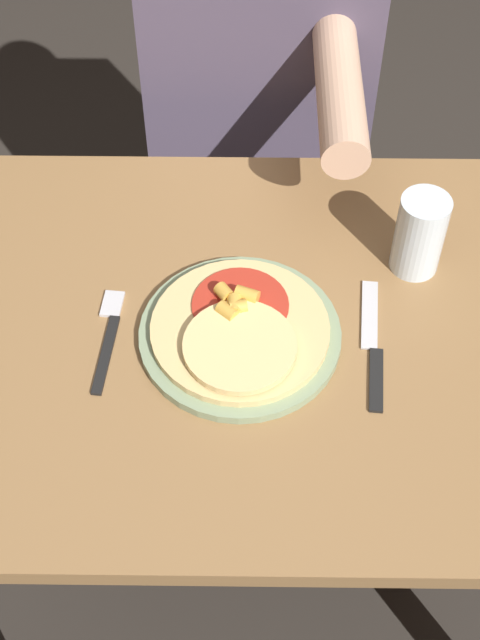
% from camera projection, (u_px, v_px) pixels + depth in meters
% --- Properties ---
extents(ground_plane, '(8.00, 8.00, 0.00)m').
position_uv_depth(ground_plane, '(253.00, 556.00, 1.82)').
color(ground_plane, '#2D2823').
extents(dining_table, '(0.99, 0.71, 0.76)m').
position_uv_depth(dining_table, '(258.00, 387.00, 1.34)').
color(dining_table, olive).
rests_on(dining_table, ground_plane).
extents(plate, '(0.28, 0.28, 0.01)m').
position_uv_depth(plate, '(240.00, 335.00, 1.21)').
color(plate, gray).
rests_on(plate, dining_table).
extents(pizza, '(0.24, 0.24, 0.04)m').
position_uv_depth(pizza, '(240.00, 330.00, 1.19)').
color(pizza, '#DBBC7A').
rests_on(pizza, plate).
extents(fork, '(0.03, 0.18, 0.00)m').
position_uv_depth(fork, '(109.00, 333.00, 1.22)').
color(fork, black).
rests_on(fork, dining_table).
extents(knife, '(0.03, 0.22, 0.00)m').
position_uv_depth(knife, '(373.00, 346.00, 1.21)').
color(knife, black).
rests_on(knife, dining_table).
extents(drinking_glass, '(0.07, 0.07, 0.13)m').
position_uv_depth(drinking_glass, '(420.00, 234.00, 1.25)').
color(drinking_glass, silver).
rests_on(drinking_glass, dining_table).
extents(person_diner, '(0.40, 0.52, 1.22)m').
position_uv_depth(person_diner, '(259.00, 88.00, 1.62)').
color(person_diner, '#2D2D38').
rests_on(person_diner, ground_plane).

